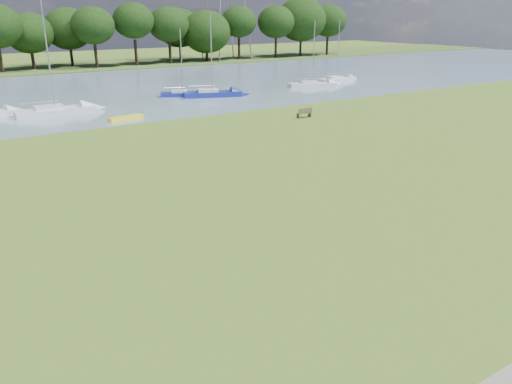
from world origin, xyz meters
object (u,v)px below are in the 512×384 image
kayak (126,118)px  riverbank_bench (305,113)px  sailboat_2 (54,109)px  sailboat_4 (212,92)px  sailboat_5 (183,92)px  sailboat_1 (336,78)px  sailboat_0 (312,83)px

kayak → riverbank_bench: bearing=-37.1°
riverbank_bench → sailboat_2: size_ratio=0.14×
sailboat_2 → sailboat_4: 16.77m
kayak → sailboat_5: sailboat_5 is taller
sailboat_1 → sailboat_4: size_ratio=0.90×
sailboat_2 → riverbank_bench: bearing=-36.7°
sailboat_1 → sailboat_4: sailboat_4 is taller
riverbank_bench → kayak: (-13.59, 7.50, -0.23)m
kayak → sailboat_5: size_ratio=0.42×
sailboat_4 → kayak: bearing=-130.3°
riverbank_bench → sailboat_0: bearing=52.8°
sailboat_1 → sailboat_2: size_ratio=0.75×
kayak → sailboat_2: (-4.64, 5.72, 0.38)m
sailboat_5 → sailboat_0: bearing=17.4°
riverbank_bench → kayak: 15.52m
kayak → sailboat_4: 13.97m
sailboat_2 → sailboat_5: sailboat_2 is taller
kayak → sailboat_0: bearing=7.3°
kayak → sailboat_1: 33.61m
sailboat_0 → sailboat_1: sailboat_1 is taller
kayak → sailboat_2: sailboat_2 is taller
kayak → sailboat_4: (12.08, 7.00, 0.37)m
riverbank_bench → sailboat_2: bearing=147.5°
sailboat_4 → riverbank_bench: bearing=-64.5°
sailboat_2 → sailboat_1: bearing=5.2°
kayak → sailboat_5: (9.51, 9.03, 0.26)m
sailboat_0 → riverbank_bench: bearing=-110.8°
kayak → sailboat_2: size_ratio=0.29×
riverbank_bench → kayak: size_ratio=0.48×
riverbank_bench → sailboat_2: (-18.23, 13.22, 0.15)m
sailboat_5 → kayak: bearing=-113.2°
kayak → sailboat_0: (26.29, 7.31, 0.26)m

